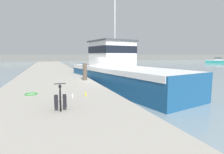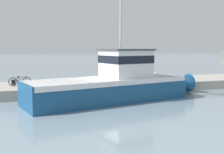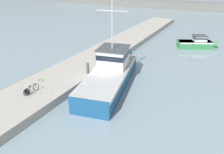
# 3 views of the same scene
# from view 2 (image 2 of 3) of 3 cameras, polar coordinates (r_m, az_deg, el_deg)

# --- Properties ---
(ground_plane) EXTENTS (320.00, 320.00, 0.00)m
(ground_plane) POSITION_cam_2_polar(r_m,az_deg,el_deg) (22.02, -2.29, -4.42)
(ground_plane) COLOR gray
(dock_pier) EXTENTS (5.71, 80.00, 0.80)m
(dock_pier) POSITION_cam_2_polar(r_m,az_deg,el_deg) (25.72, -4.95, -2.02)
(dock_pier) COLOR #A39E93
(dock_pier) RESTS_ON ground_plane
(fishing_boat_main) EXTENTS (6.02, 14.67, 9.05)m
(fishing_boat_main) POSITION_cam_2_polar(r_m,az_deg,el_deg) (21.03, 0.81, -1.14)
(fishing_boat_main) COLOR navy
(fishing_boat_main) RESTS_ON ground_plane
(bicycle_touring) EXTENTS (0.49, 1.82, 0.78)m
(bicycle_touring) POSITION_cam_2_polar(r_m,az_deg,el_deg) (24.67, -18.59, -0.88)
(bicycle_touring) COLOR black
(bicycle_touring) RESTS_ON dock_pier
(mooring_post) EXTENTS (0.32, 0.32, 1.25)m
(mooring_post) POSITION_cam_2_polar(r_m,az_deg,el_deg) (23.49, -2.51, -0.25)
(mooring_post) COLOR #51473D
(mooring_post) RESTS_ON dock_pier
(hose_coil) EXTENTS (0.57, 0.57, 0.05)m
(hose_coil) POSITION_cam_2_polar(r_m,az_deg,el_deg) (26.07, -12.86, -1.10)
(hose_coil) COLOR green
(hose_coil) RESTS_ON dock_pier
(water_bottle_on_curb) EXTENTS (0.08, 0.08, 0.18)m
(water_bottle_on_curb) POSITION_cam_2_polar(r_m,az_deg,el_deg) (24.18, -15.59, -1.56)
(water_bottle_on_curb) COLOR silver
(water_bottle_on_curb) RESTS_ON dock_pier
(water_bottle_by_bike) EXTENTS (0.07, 0.07, 0.19)m
(water_bottle_by_bike) POSITION_cam_2_polar(r_m,az_deg,el_deg) (23.59, -15.21, -1.73)
(water_bottle_by_bike) COLOR yellow
(water_bottle_by_bike) RESTS_ON dock_pier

